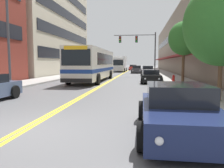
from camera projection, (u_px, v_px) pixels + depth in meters
name	position (u px, v px, depth m)	size (l,w,h in m)	color
ground_plane	(125.00, 72.00, 42.88)	(240.00, 240.00, 0.00)	#565659
sidewalk_left	(90.00, 72.00, 43.82)	(3.11, 106.00, 0.17)	#9E9B96
sidewalk_right	(161.00, 72.00, 41.91)	(3.11, 106.00, 0.17)	#9E9B96
centre_line	(125.00, 72.00, 42.87)	(0.34, 106.00, 0.01)	yellow
office_tower_left	(34.00, 7.00, 36.93)	(12.08, 24.66, 22.59)	beige
storefront_row_right	(194.00, 43.00, 40.61)	(9.10, 68.00, 10.97)	gray
city_bus	(94.00, 63.00, 23.11)	(2.95, 12.45, 3.27)	silver
car_champagne_parked_left_mid	(97.00, 70.00, 38.07)	(2.02, 4.77, 1.38)	beige
car_navy_parked_right_foreground	(178.00, 111.00, 5.81)	(2.11, 4.20, 1.35)	#19234C
car_silver_parked_right_mid	(148.00, 71.00, 34.17)	(2.12, 4.44, 1.44)	#B7B7BC
car_black_parked_right_far	(151.00, 76.00, 21.24)	(1.97, 4.65, 1.24)	black
car_white_parked_right_end	(147.00, 69.00, 43.36)	(2.07, 4.79, 1.33)	white
car_red_moving_lead	(133.00, 68.00, 56.48)	(2.20, 4.80, 1.39)	maroon
car_dark_grey_moving_second	(137.00, 70.00, 40.62)	(2.01, 4.81, 1.39)	#38383D
box_truck	(120.00, 64.00, 46.86)	(2.72, 7.55, 3.28)	white
traffic_signal_mast	(141.00, 45.00, 31.41)	(6.02, 0.38, 6.23)	#47474C
street_lamp_left_near	(11.00, 16.00, 14.04)	(1.86, 0.28, 8.44)	#47474C
street_tree_right_near	(222.00, 24.00, 9.76)	(3.44, 3.44, 5.37)	brown
street_tree_right_mid	(184.00, 39.00, 18.35)	(2.59, 2.59, 5.22)	brown
fire_hydrant	(173.00, 79.00, 17.97)	(0.29, 0.21, 0.76)	red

